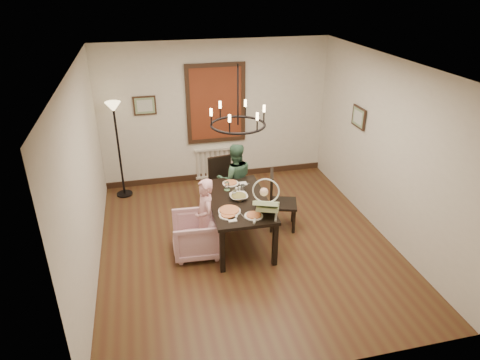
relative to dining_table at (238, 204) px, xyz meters
name	(u,v)px	position (x,y,z in m)	size (l,w,h in m)	color
room_shell	(241,153)	(0.10, 0.25, 0.74)	(4.51, 5.00, 2.81)	#4B3219
dining_table	(238,204)	(0.00, 0.00, 0.00)	(0.92, 1.61, 0.75)	black
chair_far	(223,185)	(-0.02, 1.05, -0.18)	(0.43, 0.43, 0.97)	black
chair_right	(283,200)	(0.82, 0.22, -0.16)	(0.44, 0.44, 1.01)	black
armchair	(196,235)	(-0.70, -0.18, -0.34)	(0.69, 0.70, 0.64)	beige
elderly_woman	(205,224)	(-0.55, -0.22, -0.15)	(0.37, 0.25, 1.03)	#E4A1A5
seated_man	(235,185)	(0.15, 0.90, -0.12)	(0.53, 0.41, 1.08)	#385E46
baby_bouncer	(267,202)	(0.30, -0.51, 0.27)	(0.41, 0.57, 0.37)	#C0D996
salad_bowl	(239,196)	(0.01, 0.02, 0.13)	(0.33, 0.33, 0.08)	white
pizza_platter	(229,211)	(-0.21, -0.34, 0.10)	(0.33, 0.33, 0.04)	tan
drinking_glass	(234,194)	(-0.05, 0.05, 0.15)	(0.07, 0.07, 0.13)	silver
window_blinds	(216,104)	(0.10, 2.35, 0.94)	(1.00, 0.03, 1.40)	maroon
radiator	(217,162)	(0.10, 2.37, -0.31)	(0.92, 0.12, 0.62)	silver
picture_back	(145,106)	(-1.25, 2.36, 0.99)	(0.42, 0.03, 0.36)	black
picture_right	(359,117)	(2.31, 0.79, 0.99)	(0.42, 0.03, 0.36)	black
floor_lamp	(119,152)	(-1.80, 2.04, 0.24)	(0.30, 0.30, 1.80)	black
chandelier	(238,125)	(0.00, 0.00, 1.29)	(0.80, 0.80, 0.04)	black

